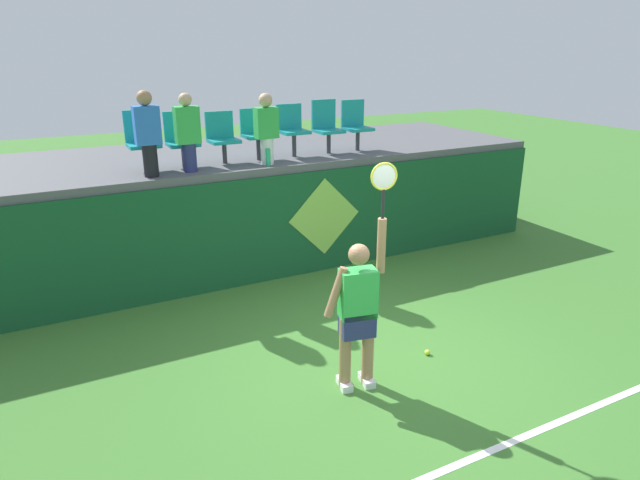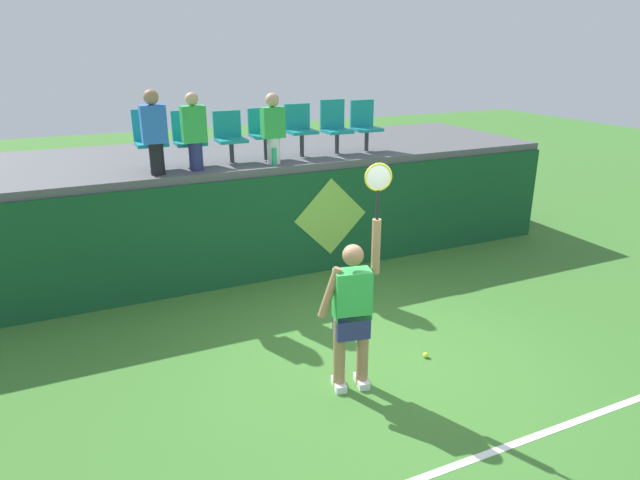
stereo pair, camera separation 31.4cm
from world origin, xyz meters
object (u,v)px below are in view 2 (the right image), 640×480
Objects in this scene: tennis_player at (352,310)px; stadium_chair_0 at (150,137)px; stadium_chair_3 at (264,131)px; stadium_chair_6 at (365,124)px; spectator_1 at (154,131)px; stadium_chair_2 at (230,135)px; spectator_2 at (273,127)px; water_bottle at (274,157)px; stadium_chair_4 at (300,127)px; spectator_0 at (194,131)px; stadium_chair_1 at (189,137)px; stadium_chair_5 at (335,125)px; tennis_ball at (426,355)px.

stadium_chair_0 reaches higher than tennis_player.
stadium_chair_3 is 1.83m from stadium_chair_6.
stadium_chair_0 is at bearing 90.00° from spectator_1.
stadium_chair_0 reaches higher than stadium_chair_2.
stadium_chair_2 is (1.19, -0.00, -0.04)m from stadium_chair_0.
stadium_chair_6 is 0.79× the size of spectator_2.
water_bottle is 0.93m from stadium_chair_4.
spectator_1 is (-0.56, -0.06, 0.04)m from spectator_0.
stadium_chair_4 is 2.43m from spectator_1.
stadium_chair_6 is (3.02, 0.00, 0.02)m from stadium_chair_1.
tennis_player reaches higher than water_bottle.
stadium_chair_3 is 0.95× the size of stadium_chair_4.
spectator_1 is (-1.72, 0.10, 0.49)m from water_bottle.
stadium_chair_1 is 0.96× the size of stadium_chair_6.
spectator_2 is at bearing -37.20° from stadium_chair_2.
stadium_chair_3 is at bearing 18.54° from spectator_0.
stadium_chair_5 is at bearing 0.22° from stadium_chair_2.
spectator_2 is (-1.83, -0.43, 0.10)m from stadium_chair_6.
water_bottle is at bearing -7.83° from spectator_0.
spectator_2 is (1.76, -0.43, 0.10)m from stadium_chair_0.
stadium_chair_1 is 0.76m from spectator_1.
stadium_chair_6 is at bearing 72.66° from tennis_ball.
tennis_player is 4.66m from stadium_chair_6.
stadium_chair_3 is (0.42, 3.86, 1.31)m from tennis_player.
water_bottle is at bearing -139.76° from stadium_chair_4.
tennis_ball is at bearing -60.67° from spectator_0.
tennis_player is at bearing -96.17° from stadium_chair_3.
water_bottle is 0.23× the size of spectator_1.
spectator_1 is at bearing -172.53° from stadium_chair_6.
tennis_player is at bearing -78.63° from stadium_chair_1.
stadium_chair_6 is at bearing 59.82° from tennis_player.
stadium_chair_5 reaches higher than stadium_chair_6.
spectator_0 reaches higher than stadium_chair_3.
stadium_chair_6 is 0.72× the size of spectator_1.
water_bottle is at bearing -156.42° from stadium_chair_5.
water_bottle is at bearing -26.13° from stadium_chair_1.
stadium_chair_1 is at bearing -0.13° from stadium_chair_0.
spectator_0 reaches higher than water_bottle.
spectator_2 is at bearing -90.00° from stadium_chair_3.
stadium_chair_0 is 1.81m from spectator_2.
stadium_chair_0 is 0.56m from stadium_chair_1.
spectator_2 is at bearing -19.86° from stadium_chair_1.
spectator_0 reaches higher than stadium_chair_5.
stadium_chair_1 is 0.63m from stadium_chair_2.
spectator_0 reaches higher than stadium_chair_6.
stadium_chair_6 is at bearing 0.27° from stadium_chair_4.
stadium_chair_4 is 0.95× the size of stadium_chair_5.
spectator_0 reaches higher than tennis_player.
spectator_1 reaches higher than stadium_chair_1.
stadium_chair_0 is (-1.34, 3.86, 1.33)m from tennis_player.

